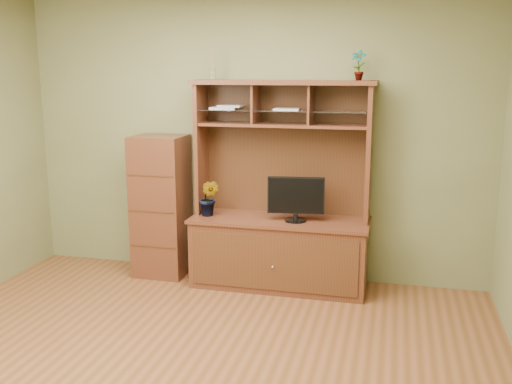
% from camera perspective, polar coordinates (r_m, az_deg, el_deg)
% --- Properties ---
extents(room, '(4.54, 4.04, 2.74)m').
position_cam_1_polar(room, '(3.60, -8.37, 1.82)').
color(room, brown).
rests_on(room, ground).
extents(media_hutch, '(1.66, 0.61, 1.90)m').
position_cam_1_polar(media_hutch, '(5.31, 2.42, -3.93)').
color(media_hutch, '#422012').
rests_on(media_hutch, room).
extents(monitor, '(0.51, 0.20, 0.40)m').
position_cam_1_polar(monitor, '(5.12, 4.01, -0.62)').
color(monitor, black).
rests_on(monitor, media_hutch).
extents(orchid_plant, '(0.20, 0.17, 0.34)m').
position_cam_1_polar(orchid_plant, '(5.32, -4.71, -0.61)').
color(orchid_plant, '#296221').
rests_on(orchid_plant, media_hutch).
extents(top_plant, '(0.16, 0.13, 0.26)m').
position_cam_1_polar(top_plant, '(5.09, 10.22, 12.39)').
color(top_plant, '#3D7027').
rests_on(top_plant, media_hutch).
extents(reed_diffuser, '(0.06, 0.06, 0.28)m').
position_cam_1_polar(reed_diffuser, '(5.35, -4.38, 12.31)').
color(reed_diffuser, silver).
rests_on(reed_diffuser, media_hutch).
extents(magazines, '(0.84, 0.20, 0.04)m').
position_cam_1_polar(magazines, '(5.27, -0.99, 8.42)').
color(magazines, '#B8B8BD').
rests_on(magazines, media_hutch).
extents(side_cabinet, '(0.49, 0.45, 1.37)m').
position_cam_1_polar(side_cabinet, '(5.64, -9.47, -1.39)').
color(side_cabinet, '#422012').
rests_on(side_cabinet, room).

